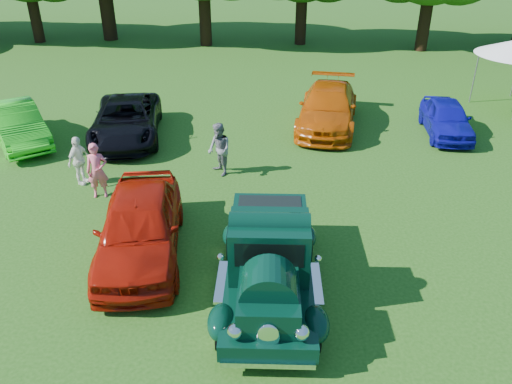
{
  "coord_description": "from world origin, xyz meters",
  "views": [
    {
      "loc": [
        0.65,
        -9.43,
        7.15
      ],
      "look_at": [
        0.31,
        1.66,
        1.1
      ],
      "focal_mm": 35.0,
      "sensor_mm": 36.0,
      "label": 1
    }
  ],
  "objects_px": {
    "spectator_pink": "(97,171)",
    "spectator_white": "(79,161)",
    "back_car_lime": "(17,124)",
    "back_car_black": "(126,120)",
    "hero_pickup": "(269,259)",
    "back_car_orange": "(328,108)",
    "back_car_blue": "(446,118)",
    "red_convertible": "(140,226)",
    "spectator_grey": "(219,150)"
  },
  "relations": [
    {
      "from": "back_car_lime",
      "to": "spectator_pink",
      "type": "height_order",
      "value": "spectator_pink"
    },
    {
      "from": "back_car_black",
      "to": "hero_pickup",
      "type": "bearing_deg",
      "value": -67.4
    },
    {
      "from": "hero_pickup",
      "to": "back_car_orange",
      "type": "bearing_deg",
      "value": 77.57
    },
    {
      "from": "back_car_lime",
      "to": "back_car_black",
      "type": "bearing_deg",
      "value": -26.94
    },
    {
      "from": "red_convertible",
      "to": "hero_pickup",
      "type": "bearing_deg",
      "value": -30.08
    },
    {
      "from": "hero_pickup",
      "to": "red_convertible",
      "type": "relative_size",
      "value": 1.04
    },
    {
      "from": "back_car_blue",
      "to": "spectator_pink",
      "type": "height_order",
      "value": "spectator_pink"
    },
    {
      "from": "back_car_black",
      "to": "back_car_blue",
      "type": "distance_m",
      "value": 11.94
    },
    {
      "from": "red_convertible",
      "to": "spectator_grey",
      "type": "relative_size",
      "value": 2.78
    },
    {
      "from": "back_car_blue",
      "to": "spectator_white",
      "type": "distance_m",
      "value": 13.16
    },
    {
      "from": "back_car_blue",
      "to": "red_convertible",
      "type": "bearing_deg",
      "value": -135.73
    },
    {
      "from": "back_car_orange",
      "to": "spectator_white",
      "type": "xyz_separation_m",
      "value": [
        -8.01,
        -5.13,
        -0.0
      ]
    },
    {
      "from": "red_convertible",
      "to": "back_car_orange",
      "type": "bearing_deg",
      "value": 51.4
    },
    {
      "from": "back_car_blue",
      "to": "spectator_white",
      "type": "relative_size",
      "value": 2.46
    },
    {
      "from": "back_car_blue",
      "to": "spectator_pink",
      "type": "xyz_separation_m",
      "value": [
        -11.56,
        -5.23,
        0.19
      ]
    },
    {
      "from": "back_car_orange",
      "to": "spectator_grey",
      "type": "distance_m",
      "value": 5.8
    },
    {
      "from": "hero_pickup",
      "to": "back_car_black",
      "type": "bearing_deg",
      "value": 121.64
    },
    {
      "from": "back_car_lime",
      "to": "spectator_grey",
      "type": "xyz_separation_m",
      "value": [
        7.53,
        -2.35,
        0.14
      ]
    },
    {
      "from": "hero_pickup",
      "to": "back_car_black",
      "type": "relative_size",
      "value": 0.96
    },
    {
      "from": "spectator_grey",
      "to": "back_car_lime",
      "type": "bearing_deg",
      "value": -138.5
    },
    {
      "from": "back_car_orange",
      "to": "spectator_pink",
      "type": "relative_size",
      "value": 3.19
    },
    {
      "from": "hero_pickup",
      "to": "back_car_black",
      "type": "height_order",
      "value": "hero_pickup"
    },
    {
      "from": "back_car_orange",
      "to": "spectator_pink",
      "type": "bearing_deg",
      "value": -130.82
    },
    {
      "from": "hero_pickup",
      "to": "spectator_white",
      "type": "height_order",
      "value": "hero_pickup"
    },
    {
      "from": "spectator_white",
      "to": "back_car_black",
      "type": "bearing_deg",
      "value": 11.4
    },
    {
      "from": "spectator_pink",
      "to": "spectator_white",
      "type": "height_order",
      "value": "spectator_pink"
    },
    {
      "from": "back_car_blue",
      "to": "spectator_pink",
      "type": "bearing_deg",
      "value": -151.27
    },
    {
      "from": "back_car_black",
      "to": "spectator_pink",
      "type": "bearing_deg",
      "value": -94.61
    },
    {
      "from": "back_car_black",
      "to": "spectator_pink",
      "type": "relative_size",
      "value": 3.08
    },
    {
      "from": "back_car_lime",
      "to": "back_car_black",
      "type": "relative_size",
      "value": 0.85
    },
    {
      "from": "spectator_white",
      "to": "back_car_orange",
      "type": "bearing_deg",
      "value": -38.7
    },
    {
      "from": "back_car_orange",
      "to": "spectator_white",
      "type": "bearing_deg",
      "value": -137.71
    },
    {
      "from": "spectator_white",
      "to": "back_car_blue",
      "type": "bearing_deg",
      "value": -51.65
    },
    {
      "from": "back_car_orange",
      "to": "spectator_grey",
      "type": "height_order",
      "value": "spectator_grey"
    },
    {
      "from": "spectator_grey",
      "to": "spectator_white",
      "type": "distance_m",
      "value": 4.27
    },
    {
      "from": "back_car_black",
      "to": "spectator_pink",
      "type": "distance_m",
      "value": 4.53
    },
    {
      "from": "back_car_lime",
      "to": "spectator_pink",
      "type": "xyz_separation_m",
      "value": [
        4.17,
        -3.92,
        0.12
      ]
    },
    {
      "from": "hero_pickup",
      "to": "spectator_grey",
      "type": "relative_size",
      "value": 2.89
    },
    {
      "from": "back_car_lime",
      "to": "spectator_grey",
      "type": "height_order",
      "value": "spectator_grey"
    },
    {
      "from": "spectator_pink",
      "to": "spectator_white",
      "type": "bearing_deg",
      "value": 124.73
    },
    {
      "from": "spectator_grey",
      "to": "spectator_white",
      "type": "bearing_deg",
      "value": -110.76
    },
    {
      "from": "back_car_blue",
      "to": "spectator_grey",
      "type": "height_order",
      "value": "spectator_grey"
    },
    {
      "from": "hero_pickup",
      "to": "spectator_pink",
      "type": "bearing_deg",
      "value": 140.35
    },
    {
      "from": "back_car_orange",
      "to": "red_convertible",
      "type": "bearing_deg",
      "value": -111.41
    },
    {
      "from": "back_car_lime",
      "to": "back_car_orange",
      "type": "xyz_separation_m",
      "value": [
        11.35,
        2.01,
        0.05
      ]
    },
    {
      "from": "red_convertible",
      "to": "back_car_orange",
      "type": "relative_size",
      "value": 0.89
    },
    {
      "from": "hero_pickup",
      "to": "back_car_lime",
      "type": "height_order",
      "value": "hero_pickup"
    },
    {
      "from": "back_car_orange",
      "to": "back_car_black",
      "type": "bearing_deg",
      "value": -159.74
    },
    {
      "from": "back_car_lime",
      "to": "spectator_grey",
      "type": "bearing_deg",
      "value": -53.18
    },
    {
      "from": "hero_pickup",
      "to": "back_car_lime",
      "type": "relative_size",
      "value": 1.13
    }
  ]
}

